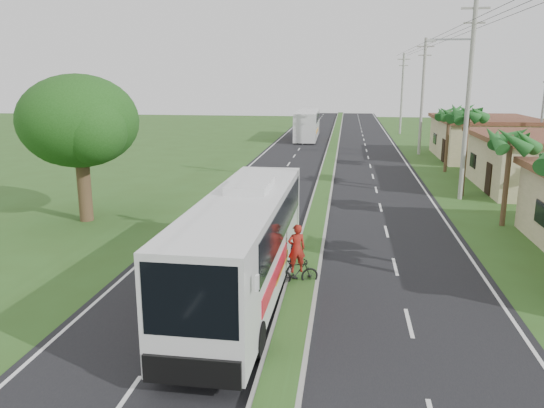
# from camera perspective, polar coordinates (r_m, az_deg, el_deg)

# --- Properties ---
(ground) EXTENTS (180.00, 180.00, 0.00)m
(ground) POSITION_cam_1_polar(r_m,az_deg,el_deg) (17.05, 2.49, -11.99)
(ground) COLOR #31521E
(ground) RESTS_ON ground
(road_asphalt) EXTENTS (14.00, 160.00, 0.02)m
(road_asphalt) POSITION_cam_1_polar(r_m,az_deg,el_deg) (36.11, 5.59, 1.67)
(road_asphalt) COLOR black
(road_asphalt) RESTS_ON ground
(median_strip) EXTENTS (1.20, 160.00, 0.18)m
(median_strip) POSITION_cam_1_polar(r_m,az_deg,el_deg) (36.09, 5.59, 1.82)
(median_strip) COLOR gray
(median_strip) RESTS_ON ground
(lane_edge_left) EXTENTS (0.12, 160.00, 0.01)m
(lane_edge_left) POSITION_cam_1_polar(r_m,az_deg,el_deg) (36.99, -4.84, 1.95)
(lane_edge_left) COLOR silver
(lane_edge_left) RESTS_ON ground
(lane_edge_right) EXTENTS (0.12, 160.00, 0.01)m
(lane_edge_right) POSITION_cam_1_polar(r_m,az_deg,el_deg) (36.47, 16.17, 1.30)
(lane_edge_right) COLOR silver
(lane_edge_right) RESTS_ON ground
(shop_mid) EXTENTS (7.60, 10.60, 3.67)m
(shop_mid) POSITION_cam_1_polar(r_m,az_deg,el_deg) (39.77, 26.43, 4.12)
(shop_mid) COLOR tan
(shop_mid) RESTS_ON ground
(shop_far) EXTENTS (8.60, 11.60, 3.82)m
(shop_far) POSITION_cam_1_polar(r_m,az_deg,el_deg) (53.13, 21.82, 6.64)
(shop_far) COLOR tan
(shop_far) RESTS_ON ground
(palm_verge_b) EXTENTS (2.40, 2.40, 5.05)m
(palm_verge_b) POSITION_cam_1_polar(r_m,az_deg,el_deg) (28.63, 24.29, 6.31)
(palm_verge_b) COLOR #473321
(palm_verge_b) RESTS_ON ground
(palm_verge_c) EXTENTS (2.40, 2.40, 5.85)m
(palm_verge_c) POSITION_cam_1_polar(r_m,az_deg,el_deg) (35.19, 20.36, 9.02)
(palm_verge_c) COLOR #473321
(palm_verge_c) RESTS_ON ground
(palm_verge_d) EXTENTS (2.40, 2.40, 5.25)m
(palm_verge_d) POSITION_cam_1_polar(r_m,az_deg,el_deg) (44.13, 18.52, 9.13)
(palm_verge_d) COLOR #473321
(palm_verge_d) RESTS_ON ground
(shade_tree) EXTENTS (6.30, 6.00, 7.54)m
(shade_tree) POSITION_cam_1_polar(r_m,az_deg,el_deg) (28.84, -20.23, 8.05)
(shade_tree) COLOR #473321
(shade_tree) RESTS_ON ground
(utility_pole_b) EXTENTS (3.20, 0.28, 12.00)m
(utility_pole_b) POSITION_cam_1_polar(r_m,az_deg,el_deg) (34.09, 20.32, 10.82)
(utility_pole_b) COLOR gray
(utility_pole_b) RESTS_ON ground
(utility_pole_c) EXTENTS (1.60, 0.28, 11.00)m
(utility_pole_c) POSITION_cam_1_polar(r_m,az_deg,el_deg) (53.83, 15.87, 11.16)
(utility_pole_c) COLOR gray
(utility_pole_c) RESTS_ON ground
(utility_pole_d) EXTENTS (1.60, 0.28, 10.50)m
(utility_pole_d) POSITION_cam_1_polar(r_m,az_deg,el_deg) (73.70, 13.81, 11.55)
(utility_pole_d) COLOR gray
(utility_pole_d) RESTS_ON ground
(coach_bus_main) EXTENTS (2.64, 11.89, 3.83)m
(coach_bus_main) POSITION_cam_1_polar(r_m,az_deg,el_deg) (17.61, -3.01, -3.79)
(coach_bus_main) COLOR silver
(coach_bus_main) RESTS_ON ground
(coach_bus_far) EXTENTS (2.74, 11.70, 3.40)m
(coach_bus_far) POSITION_cam_1_polar(r_m,az_deg,el_deg) (65.60, 3.81, 8.66)
(coach_bus_far) COLOR silver
(coach_bus_far) RESTS_ON ground
(motorcyclist) EXTENTS (1.69, 1.03, 2.31)m
(motorcyclist) POSITION_cam_1_polar(r_m,az_deg,el_deg) (19.03, 2.64, -6.42)
(motorcyclist) COLOR black
(motorcyclist) RESTS_ON ground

